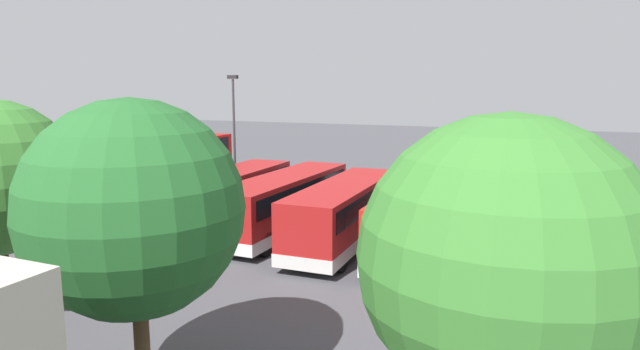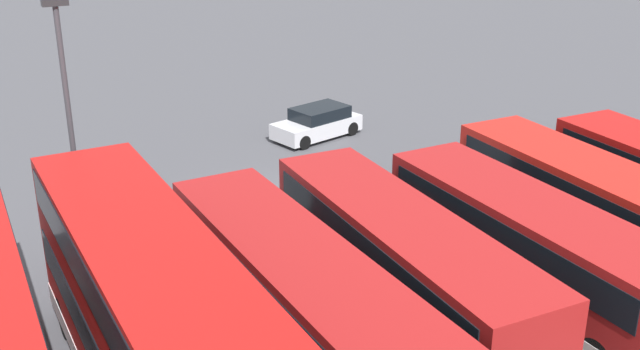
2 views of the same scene
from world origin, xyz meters
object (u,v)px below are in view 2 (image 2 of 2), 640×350
Objects in this scene: bus_single_deck_fifth at (305,304)px; bus_single_deck_third at (530,246)px; bus_double_decker_sixth at (148,318)px; car_hatchback_silver at (317,123)px; bus_single_deck_second at (604,211)px; bus_single_deck_fourth at (402,260)px; waste_bin_yellow at (329,168)px; lamp_post_tall at (69,118)px.

bus_single_deck_third is at bearing 179.37° from bus_single_deck_fifth.
bus_double_decker_sixth is 2.52× the size of car_hatchback_silver.
car_hatchback_silver is (2.60, -14.52, -0.92)m from bus_single_deck_second.
waste_bin_yellow is at bearing -106.39° from bus_single_deck_fourth.
bus_single_deck_fourth is at bearing -14.02° from bus_single_deck_third.
bus_single_deck_fourth is at bearing -0.74° from bus_single_deck_second.
bus_double_decker_sixth reaches higher than car_hatchback_silver.
bus_single_deck_fourth reaches higher than car_hatchback_silver.
lamp_post_tall is 11.34m from waste_bin_yellow.
bus_single_deck_fifth is 2.68× the size of car_hatchback_silver.
lamp_post_tall reaches higher than waste_bin_yellow.
bus_single_deck_fourth is 7.29m from bus_double_decker_sixth.
car_hatchback_silver is at bearing -111.64° from waste_bin_yellow.
bus_double_decker_sixth is 11.76× the size of waste_bin_yellow.
waste_bin_yellow is at bearing 68.36° from car_hatchback_silver.
bus_double_decker_sixth is at bearing 3.75° from bus_single_deck_second.
bus_single_deck_fifth is 12.53× the size of waste_bin_yellow.
waste_bin_yellow is (4.47, -9.79, -1.15)m from bus_single_deck_second.
bus_single_deck_fourth is at bearing -171.72° from bus_double_decker_sixth.
bus_single_deck_second is 10.82m from waste_bin_yellow.
bus_single_deck_fifth is (3.31, 0.84, 0.00)m from bus_single_deck_fourth.
lamp_post_tall is at bearing -24.91° from bus_single_deck_second.
bus_single_deck_fourth and bus_single_deck_fifth have the same top height.
lamp_post_tall is at bearing 16.92° from waste_bin_yellow.
bus_single_deck_third is at bearing -179.30° from bus_double_decker_sixth.
bus_single_deck_third is at bearing 94.33° from waste_bin_yellow.
waste_bin_yellow is at bearing -65.44° from bus_single_deck_second.
lamp_post_tall is (11.91, 7.78, 4.10)m from car_hatchback_silver.
lamp_post_tall is 8.67× the size of waste_bin_yellow.
bus_single_deck_fourth is 3.41m from bus_single_deck_fifth.
bus_double_decker_sixth is at bearing 3.09° from bus_single_deck_fifth.
bus_single_deck_fifth is at bearing 62.23° from car_hatchback_silver.
bus_double_decker_sixth is at bearing 0.70° from bus_single_deck_third.
bus_single_deck_third is (3.67, 0.82, -0.00)m from bus_single_deck_second.
bus_single_deck_second is at bearing 179.26° from bus_single_deck_fourth.
car_hatchback_silver is (-8.04, -15.26, -0.92)m from bus_single_deck_fifth.
bus_single_deck_second and bus_single_deck_fourth have the same top height.
bus_single_deck_third is 10.86m from bus_double_decker_sixth.
bus_single_deck_third reaches higher than car_hatchback_silver.
bus_single_deck_third is 2.33× the size of car_hatchback_silver.
lamp_post_tall is (14.50, -6.74, 3.18)m from bus_single_deck_second.
car_hatchback_silver is 14.81m from lamp_post_tall.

